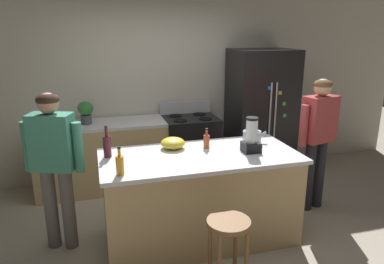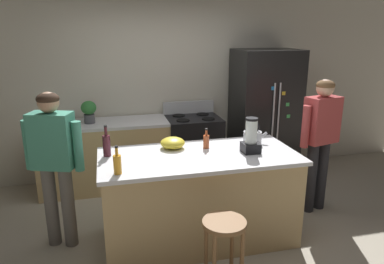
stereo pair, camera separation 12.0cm
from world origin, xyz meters
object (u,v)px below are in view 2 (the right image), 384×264
Objects in this scene: refrigerator at (264,114)px; person_by_sink_right at (321,133)px; kitchen_island at (199,197)px; potted_plant at (89,110)px; bottle_wine at (107,145)px; bar_stool at (224,237)px; blender_appliance at (251,138)px; bottle_cooking_sauce at (206,141)px; stove_range at (193,148)px; person_by_island_left at (54,156)px; tea_kettle at (253,137)px; mixing_bowl at (173,143)px; bottle_soda at (117,164)px.

refrigerator is 1.23m from person_by_sink_right.
kitchen_island is 2.01m from potted_plant.
bottle_wine is (-2.30, -1.33, 0.12)m from refrigerator.
kitchen_island is at bearing 89.19° from bar_stool.
bottle_cooking_sauce is (-0.40, 0.23, -0.08)m from blender_appliance.
stove_range is (0.32, 1.52, 0.01)m from kitchen_island.
person_by_island_left is 5.82× the size of tea_kettle.
person_by_island_left is at bearing -179.01° from person_by_sink_right.
bottle_cooking_sauce is at bearing -175.74° from person_by_sink_right.
kitchen_island is 1.66m from person_by_sink_right.
potted_plant is 0.83× the size of blender_appliance.
bottle_wine is at bearing 130.94° from bar_stool.
blender_appliance is (1.93, -0.29, 0.13)m from person_by_island_left.
refrigerator reaches higher than tea_kettle.
refrigerator is at bearing -1.30° from stove_range.
person_by_sink_right is 1.43m from bottle_cooking_sauce.
person_by_sink_right is (1.24, -1.25, 0.50)m from stove_range.
bottle_cooking_sauce is 1.02m from bottle_wine.
bottle_cooking_sauce is at bearing -14.32° from mixing_bowl.
person_by_sink_right is (2.95, 0.05, 0.01)m from person_by_island_left.
bottle_soda is 1.00× the size of mixing_bowl.
bar_stool is at bearing -79.32° from mixing_bowl.
bottle_soda is at bearing -160.95° from tea_kettle.
bottle_wine reaches higher than bottle_soda.
blender_appliance is at bearing 55.58° from bar_stool.
refrigerator is 5.20× the size of blender_appliance.
stove_range is 2.21m from person_by_island_left.
person_by_sink_right is 2.45m from bottle_wine.
bar_stool is at bearing -65.53° from potted_plant.
potted_plant reaches higher than mixing_bowl.
refrigerator reaches higher than potted_plant.
mixing_bowl is at bearing 130.43° from kitchen_island.
refrigerator is 1.80m from blender_appliance.
potted_plant is at bearing 98.48° from bottle_wine.
refrigerator is 1.51m from tea_kettle.
stove_range is at bearing 78.28° from kitchen_island.
potted_plant is at bearing 178.85° from refrigerator.
mixing_bowl is (0.60, 0.57, -0.04)m from bottle_soda.
potted_plant is 1.57m from mixing_bowl.
stove_range reaches higher than mixing_bowl.
refrigerator is 5.96× the size of bottle_wine.
stove_range is 1.82m from person_by_sink_right.
mixing_bowl is at bearing 7.19° from bottle_wine.
tea_kettle is at bearing 57.32° from bar_stool.
person_by_island_left is at bearing -155.58° from refrigerator.
bottle_wine is at bearing 169.06° from kitchen_island.
blender_appliance is 1.15× the size of bottle_wine.
tea_kettle reaches higher than bottle_cooking_sauce.
bottle_cooking_sauce reaches higher than mixing_bowl.
kitchen_island is at bearing -54.56° from potted_plant.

